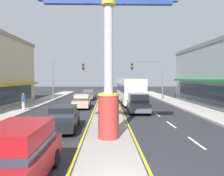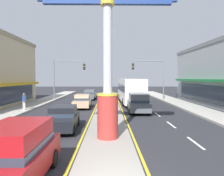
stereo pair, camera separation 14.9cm
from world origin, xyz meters
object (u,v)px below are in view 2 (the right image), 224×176
at_px(sedan_far_left_oncoming, 63,118).
at_px(traffic_light_left_side, 66,72).
at_px(suv_near_right_lane, 138,103).
at_px(sedan_mid_left_lane, 90,95).
at_px(suv_far_right_lane, 14,154).
at_px(bus_kerb_right, 130,89).
at_px(pedestrian_near_kerb, 24,100).
at_px(traffic_light_right_side, 152,72).
at_px(district_sign, 108,48).
at_px(sedan_near_left_lane, 82,101).

bearing_deg(sedan_far_left_oncoming, traffic_light_left_side, 100.74).
relative_size(suv_near_right_lane, sedan_mid_left_lane, 1.06).
height_order(suv_far_right_lane, bus_kerb_right, bus_kerb_right).
bearing_deg(pedestrian_near_kerb, sedan_mid_left_lane, 65.57).
bearing_deg(bus_kerb_right, traffic_light_right_side, 43.17).
bearing_deg(traffic_light_right_side, sedan_mid_left_lane, 170.01).
height_order(suv_far_right_lane, pedestrian_near_kerb, suv_far_right_lane).
relative_size(district_sign, sedan_near_left_lane, 2.05).
bearing_deg(suv_far_right_lane, traffic_light_right_side, 69.67).
distance_m(suv_near_right_lane, sedan_mid_left_lane, 14.27).
height_order(traffic_light_left_side, pedestrian_near_kerb, traffic_light_left_side).
distance_m(sedan_far_left_oncoming, pedestrian_near_kerb, 9.42).
bearing_deg(sedan_far_left_oncoming, sedan_mid_left_lane, 89.99).
bearing_deg(suv_far_right_lane, sedan_far_left_oncoming, 90.02).
height_order(traffic_light_left_side, bus_kerb_right, traffic_light_left_side).
height_order(district_sign, suv_far_right_lane, district_sign).
distance_m(sedan_near_left_lane, sedan_far_left_oncoming, 10.21).
height_order(sedan_far_left_oncoming, pedestrian_near_kerb, pedestrian_near_kerb).
relative_size(traffic_light_right_side, bus_kerb_right, 0.55).
bearing_deg(sedan_mid_left_lane, district_sign, -82.55).
bearing_deg(suv_near_right_lane, sedan_near_left_lane, 149.47).
relative_size(suv_near_right_lane, sedan_near_left_lane, 1.07).
height_order(district_sign, traffic_light_left_side, district_sign).
height_order(traffic_light_left_side, sedan_near_left_lane, traffic_light_left_side).
bearing_deg(sedan_far_left_oncoming, sedan_near_left_lane, 89.99).
relative_size(sedan_near_left_lane, bus_kerb_right, 0.39).
height_order(sedan_near_left_lane, sedan_mid_left_lane, same).
xyz_separation_m(suv_near_right_lane, sedan_far_left_oncoming, (-5.85, -6.76, -0.20)).
bearing_deg(traffic_light_right_side, sedan_far_left_oncoming, -117.51).
bearing_deg(traffic_light_left_side, district_sign, -73.11).
distance_m(traffic_light_left_side, sedan_far_left_oncoming, 19.53).
xyz_separation_m(district_sign, bus_kerb_right, (2.92, 17.31, -3.10)).
relative_size(sedan_mid_left_lane, sedan_far_left_oncoming, 1.00).
xyz_separation_m(suv_near_right_lane, bus_kerb_right, (0.00, 8.00, 0.88)).
bearing_deg(suv_near_right_lane, suv_far_right_lane, -112.52).
relative_size(traffic_light_left_side, bus_kerb_right, 0.55).
xyz_separation_m(sedan_near_left_lane, pedestrian_near_kerb, (-5.52, -2.58, 0.35)).
bearing_deg(sedan_near_left_lane, pedestrian_near_kerb, -154.90).
relative_size(sedan_near_left_lane, sedan_mid_left_lane, 0.99).
height_order(bus_kerb_right, pedestrian_near_kerb, bus_kerb_right).
bearing_deg(sedan_far_left_oncoming, bus_kerb_right, 68.37).
xyz_separation_m(traffic_light_right_side, pedestrian_near_kerb, (-14.95, -10.50, -3.10)).
height_order(district_sign, pedestrian_near_kerb, district_sign).
xyz_separation_m(suv_near_right_lane, sedan_mid_left_lane, (-5.84, 13.02, -0.20)).
height_order(traffic_light_left_side, sedan_mid_left_lane, traffic_light_left_side).
relative_size(district_sign, traffic_light_left_side, 1.43).
bearing_deg(traffic_light_right_side, traffic_light_left_side, 176.64).
relative_size(sedan_near_left_lane, sedan_far_left_oncoming, 0.99).
relative_size(traffic_light_right_side, suv_near_right_lane, 1.33).
bearing_deg(traffic_light_right_side, suv_far_right_lane, -110.33).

